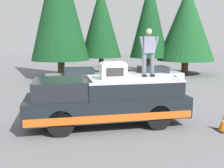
{
  "coord_description": "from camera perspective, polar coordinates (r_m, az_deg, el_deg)",
  "views": [
    {
      "loc": [
        -9.19,
        2.4,
        2.95
      ],
      "look_at": [
        0.07,
        0.48,
        1.35
      ],
      "focal_mm": 41.98,
      "sensor_mm": 36.0,
      "label": 1
    }
  ],
  "objects": [
    {
      "name": "ground_plane",
      "position": [
        9.94,
        2.82,
        -7.67
      ],
      "size": [
        90.0,
        90.0,
        0.0
      ],
      "primitive_type": "plane",
      "color": "slate"
    },
    {
      "name": "conifer_left",
      "position": [
        23.18,
        8.19,
        14.01
      ],
      "size": [
        3.29,
        3.29,
        8.12
      ],
      "color": "#4C3826",
      "rests_on": "ground"
    },
    {
      "name": "traffic_cone",
      "position": [
        9.38,
        23.25,
        -7.68
      ],
      "size": [
        0.47,
        0.47,
        0.62
      ],
      "color": "black",
      "rests_on": "ground"
    },
    {
      "name": "conifer_center_left",
      "position": [
        22.73,
        -2.42,
        13.39
      ],
      "size": [
        3.48,
        3.48,
        7.47
      ],
      "color": "#4C3826",
      "rests_on": "ground"
    },
    {
      "name": "pickup_truck",
      "position": [
        9.14,
        -1.17,
        -3.52
      ],
      "size": [
        2.01,
        5.54,
        1.65
      ],
      "color": "black",
      "rests_on": "ground"
    },
    {
      "name": "person_on_truck_bed",
      "position": [
        9.43,
        7.96,
        7.09
      ],
      "size": [
        0.29,
        0.72,
        1.69
      ],
      "color": "#4C515B",
      "rests_on": "pickup_truck"
    },
    {
      "name": "parked_car_silver",
      "position": [
        18.11,
        8.64,
        1.99
      ],
      "size": [
        1.64,
        4.1,
        1.16
      ],
      "color": "silver",
      "rests_on": "ground"
    },
    {
      "name": "parked_car_grey",
      "position": [
        17.14,
        -7.47,
        1.58
      ],
      "size": [
        1.64,
        4.1,
        1.16
      ],
      "color": "gray",
      "rests_on": "ground"
    },
    {
      "name": "compressor_unit",
      "position": [
        8.84,
        0.21,
        2.95
      ],
      "size": [
        0.65,
        0.84,
        0.56
      ],
      "color": "white",
      "rests_on": "pickup_truck"
    },
    {
      "name": "conifer_far_left",
      "position": [
        23.49,
        15.96,
        12.51
      ],
      "size": [
        4.79,
        4.79,
        7.4
      ],
      "color": "#4C3826",
      "rests_on": "ground"
    },
    {
      "name": "conifer_center_right",
      "position": [
        20.99,
        -11.46,
        17.18
      ],
      "size": [
        4.46,
        4.46,
        10.19
      ],
      "color": "#4C3826",
      "rests_on": "ground"
    }
  ]
}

